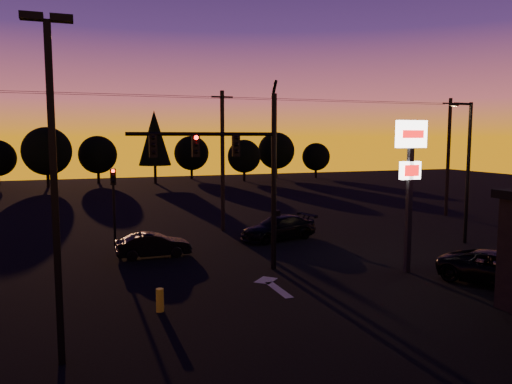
# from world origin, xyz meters

# --- Properties ---
(ground) EXTENTS (120.00, 120.00, 0.00)m
(ground) POSITION_xyz_m (0.00, 0.00, 0.00)
(ground) COLOR black
(ground) RESTS_ON ground
(lane_arrow) EXTENTS (1.20, 3.10, 0.01)m
(lane_arrow) POSITION_xyz_m (0.50, 1.67, 0.01)
(lane_arrow) COLOR beige
(lane_arrow) RESTS_ON ground
(traffic_signal_mast) EXTENTS (6.79, 0.52, 8.58)m
(traffic_signal_mast) POSITION_xyz_m (-0.10, 3.99, 4.94)
(traffic_signal_mast) COLOR black
(traffic_signal_mast) RESTS_ON ground
(secondary_signal) EXTENTS (0.30, 0.31, 4.35)m
(secondary_signal) POSITION_xyz_m (-5.00, 11.49, 2.86)
(secondary_signal) COLOR black
(secondary_signal) RESTS_ON ground
(parking_lot_light) EXTENTS (1.25, 0.30, 9.14)m
(parking_lot_light) POSITION_xyz_m (-7.50, -3.00, 5.27)
(parking_lot_light) COLOR black
(parking_lot_light) RESTS_ON ground
(pylon_sign) EXTENTS (1.50, 0.28, 6.80)m
(pylon_sign) POSITION_xyz_m (7.00, 1.50, 4.91)
(pylon_sign) COLOR black
(pylon_sign) RESTS_ON ground
(streetlight) EXTENTS (1.55, 0.35, 8.00)m
(streetlight) POSITION_xyz_m (13.91, 5.50, 4.42)
(streetlight) COLOR black
(streetlight) RESTS_ON ground
(utility_pole_1) EXTENTS (1.40, 0.26, 9.00)m
(utility_pole_1) POSITION_xyz_m (2.00, 14.00, 4.59)
(utility_pole_1) COLOR black
(utility_pole_1) RESTS_ON ground
(utility_pole_2) EXTENTS (1.40, 0.26, 9.00)m
(utility_pole_2) POSITION_xyz_m (20.00, 14.00, 4.59)
(utility_pole_2) COLOR black
(utility_pole_2) RESTS_ON ground
(power_wires) EXTENTS (36.00, 1.22, 0.07)m
(power_wires) POSITION_xyz_m (2.00, 14.00, 8.57)
(power_wires) COLOR black
(power_wires) RESTS_ON ground
(bollard) EXTENTS (0.27, 0.27, 0.82)m
(bollard) POSITION_xyz_m (-4.36, 0.13, 0.41)
(bollard) COLOR yellow
(bollard) RESTS_ON ground
(tree_2) EXTENTS (5.77, 5.78, 7.26)m
(tree_2) POSITION_xyz_m (-10.00, 48.00, 4.37)
(tree_2) COLOR black
(tree_2) RESTS_ON ground
(tree_3) EXTENTS (4.95, 4.95, 6.22)m
(tree_3) POSITION_xyz_m (-4.00, 52.00, 3.75)
(tree_3) COLOR black
(tree_3) RESTS_ON ground
(tree_4) EXTENTS (4.18, 4.18, 9.50)m
(tree_4) POSITION_xyz_m (3.00, 49.00, 5.93)
(tree_4) COLOR black
(tree_4) RESTS_ON ground
(tree_5) EXTENTS (4.95, 4.95, 6.22)m
(tree_5) POSITION_xyz_m (9.00, 54.00, 3.75)
(tree_5) COLOR black
(tree_5) RESTS_ON ground
(tree_6) EXTENTS (4.54, 4.54, 5.71)m
(tree_6) POSITION_xyz_m (15.00, 48.00, 3.43)
(tree_6) COLOR black
(tree_6) RESTS_ON ground
(tree_7) EXTENTS (5.36, 5.36, 6.74)m
(tree_7) POSITION_xyz_m (21.00, 51.00, 4.06)
(tree_7) COLOR black
(tree_7) RESTS_ON ground
(tree_8) EXTENTS (4.12, 4.12, 5.19)m
(tree_8) POSITION_xyz_m (27.00, 50.00, 3.12)
(tree_8) COLOR black
(tree_8) RESTS_ON ground
(car_mid) EXTENTS (3.74, 1.32, 1.23)m
(car_mid) POSITION_xyz_m (-3.35, 8.29, 0.61)
(car_mid) COLOR black
(car_mid) RESTS_ON ground
(car_right) EXTENTS (5.14, 3.08, 1.40)m
(car_right) POSITION_xyz_m (4.29, 10.12, 0.70)
(car_right) COLOR black
(car_right) RESTS_ON ground
(suv_parked) EXTENTS (4.16, 5.39, 1.36)m
(suv_parked) POSITION_xyz_m (9.31, -1.59, 0.68)
(suv_parked) COLOR black
(suv_parked) RESTS_ON ground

